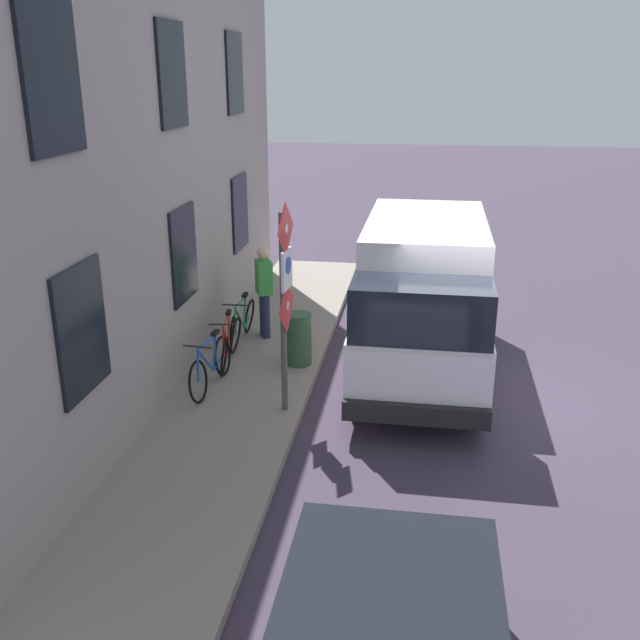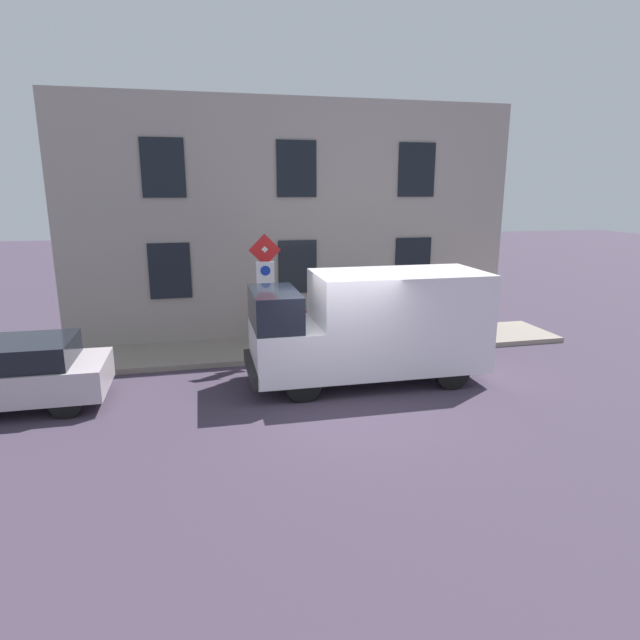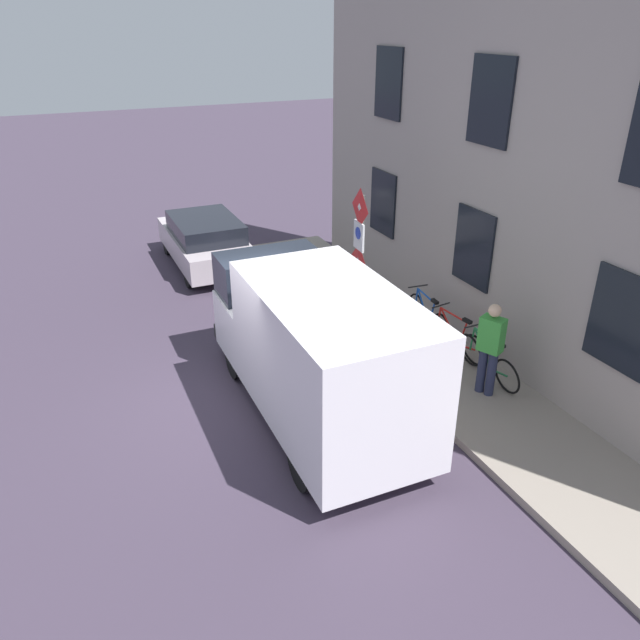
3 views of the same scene
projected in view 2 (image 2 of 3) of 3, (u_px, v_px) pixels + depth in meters
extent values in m
plane|color=#3E3445|center=(340.00, 398.00, 11.26)|extent=(80.00, 80.00, 0.00)
cube|color=gray|center=(305.00, 347.00, 14.67)|extent=(2.10, 14.73, 0.14)
cube|color=#9D928C|center=(295.00, 223.00, 15.21)|extent=(0.70, 12.73, 6.70)
cube|color=black|center=(413.00, 263.00, 15.92)|extent=(0.06, 1.10, 1.50)
cube|color=black|center=(298.00, 267.00, 15.15)|extent=(0.06, 1.10, 1.50)
cube|color=black|center=(170.00, 271.00, 14.38)|extent=(0.06, 1.10, 1.50)
cube|color=black|center=(417.00, 170.00, 15.28)|extent=(0.06, 1.10, 1.50)
cube|color=black|center=(297.00, 169.00, 14.51)|extent=(0.06, 1.10, 1.50)
cube|color=black|center=(163.00, 168.00, 13.74)|extent=(0.06, 1.10, 1.50)
cylinder|color=#474C47|center=(266.00, 299.00, 13.29)|extent=(0.09, 0.09, 2.95)
pyramid|color=silver|center=(265.00, 251.00, 12.92)|extent=(0.08, 0.50, 0.50)
pyramid|color=red|center=(265.00, 251.00, 12.93)|extent=(0.06, 0.56, 0.56)
cube|color=white|center=(265.00, 273.00, 13.07)|extent=(0.07, 0.44, 0.56)
cylinder|color=#1933B2|center=(265.00, 271.00, 13.04)|extent=(0.03, 0.24, 0.24)
pyramid|color=silver|center=(266.00, 295.00, 13.19)|extent=(0.08, 0.50, 0.50)
pyramid|color=red|center=(266.00, 295.00, 13.19)|extent=(0.06, 0.56, 0.56)
cube|color=white|center=(398.00, 320.00, 12.10)|extent=(2.04, 3.82, 2.18)
cube|color=white|center=(285.00, 350.00, 11.68)|extent=(2.01, 1.42, 1.10)
cube|color=black|center=(275.00, 310.00, 11.42)|extent=(1.93, 1.00, 0.84)
cube|color=black|center=(251.00, 368.00, 11.61)|extent=(2.00, 0.18, 0.28)
cylinder|color=black|center=(303.00, 384.00, 11.01)|extent=(0.23, 0.76, 0.76)
cylinder|color=black|center=(289.00, 358.00, 12.68)|extent=(0.23, 0.76, 0.76)
cylinder|color=black|center=(452.00, 372.00, 11.71)|extent=(0.23, 0.76, 0.76)
cylinder|color=black|center=(420.00, 349.00, 13.38)|extent=(0.23, 0.76, 0.76)
cube|color=#BEB1B7|center=(1.00, 381.00, 10.61)|extent=(1.77, 4.01, 0.64)
cube|color=black|center=(9.00, 356.00, 10.54)|extent=(1.62, 2.41, 0.60)
cylinder|color=black|center=(65.00, 403.00, 10.23)|extent=(0.18, 0.60, 0.60)
cylinder|color=black|center=(82.00, 376.00, 11.70)|extent=(0.18, 0.60, 0.60)
torus|color=black|center=(333.00, 326.00, 15.24)|extent=(0.14, 0.66, 0.66)
torus|color=black|center=(368.00, 324.00, 15.48)|extent=(0.14, 0.66, 0.66)
cylinder|color=#268548|center=(344.00, 319.00, 15.27)|extent=(0.04, 0.60, 0.60)
cylinder|color=#268548|center=(347.00, 309.00, 15.22)|extent=(0.04, 0.73, 0.07)
cylinder|color=#268548|center=(356.00, 319.00, 15.36)|extent=(0.04, 0.18, 0.55)
cylinder|color=#268548|center=(361.00, 326.00, 15.44)|extent=(0.04, 0.43, 0.12)
cylinder|color=#268548|center=(333.00, 318.00, 15.19)|extent=(0.04, 0.09, 0.50)
cube|color=black|center=(359.00, 308.00, 15.30)|extent=(0.08, 0.20, 0.06)
cylinder|color=#262626|center=(334.00, 308.00, 15.12)|extent=(0.46, 0.03, 0.03)
torus|color=black|center=(299.00, 329.00, 14.95)|extent=(0.22, 0.67, 0.66)
torus|color=black|center=(333.00, 326.00, 15.33)|extent=(0.22, 0.67, 0.66)
cylinder|color=red|center=(310.00, 321.00, 15.02)|extent=(0.12, 0.60, 0.60)
cylinder|color=red|center=(313.00, 311.00, 14.99)|extent=(0.14, 0.72, 0.07)
cylinder|color=red|center=(322.00, 320.00, 15.16)|extent=(0.06, 0.19, 0.55)
cylinder|color=red|center=(326.00, 328.00, 15.26)|extent=(0.10, 0.43, 0.12)
cylinder|color=red|center=(300.00, 321.00, 14.90)|extent=(0.05, 0.09, 0.50)
cube|color=black|center=(324.00, 309.00, 15.11)|extent=(0.11, 0.21, 0.06)
cylinder|color=#262626|center=(300.00, 310.00, 14.84)|extent=(0.46, 0.10, 0.03)
torus|color=black|center=(263.00, 330.00, 14.84)|extent=(0.17, 0.67, 0.66)
torus|color=black|center=(300.00, 329.00, 15.00)|extent=(0.17, 0.67, 0.66)
cylinder|color=blue|center=(274.00, 323.00, 14.84)|extent=(0.08, 0.60, 0.60)
cylinder|color=blue|center=(277.00, 313.00, 14.79)|extent=(0.09, 0.73, 0.07)
cylinder|color=blue|center=(287.00, 323.00, 14.90)|extent=(0.05, 0.19, 0.55)
cylinder|color=blue|center=(292.00, 330.00, 14.97)|extent=(0.07, 0.43, 0.12)
cylinder|color=blue|center=(263.00, 322.00, 14.79)|extent=(0.04, 0.09, 0.50)
cube|color=black|center=(290.00, 312.00, 14.84)|extent=(0.10, 0.21, 0.06)
cylinder|color=#262626|center=(264.00, 311.00, 14.72)|extent=(0.46, 0.07, 0.03)
cylinder|color=#262B47|center=(368.00, 324.00, 15.16)|extent=(0.16, 0.16, 0.85)
cylinder|color=#262B47|center=(364.00, 325.00, 15.05)|extent=(0.16, 0.16, 0.85)
cube|color=green|center=(367.00, 299.00, 14.93)|extent=(0.40, 0.47, 0.62)
sphere|color=beige|center=(367.00, 283.00, 14.82)|extent=(0.22, 0.22, 0.22)
cylinder|color=#2D5133|center=(332.00, 334.00, 14.01)|extent=(0.44, 0.44, 0.90)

